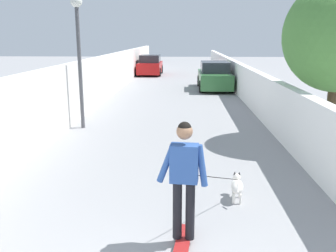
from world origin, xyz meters
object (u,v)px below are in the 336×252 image
Objects in this scene: car_far at (150,66)px; car_near at (214,76)px; person_skateboarder at (184,172)px; skateboard at (183,239)px; lamp_post at (78,39)px; dog at (237,186)px.

car_near is at bearing -151.65° from car_far.
car_near is at bearing -5.91° from person_skateboarder.
person_skateboarder reaches higher than car_far.
car_far reaches higher than skateboard.
car_near reaches higher than skateboard.
lamp_post is at bearing 178.04° from car_far.
skateboard is at bearing -154.18° from lamp_post.
lamp_post reaches higher than car_near.
person_skateboarder is at bearing 147.50° from dog.
car_far is (24.31, 2.69, -0.37)m from person_skateboarder.
car_far is at bearing 28.35° from car_near.
person_skateboarder is 16.31m from car_near.
lamp_post reaches higher than dog.
car_near is 1.05× the size of car_far.
skateboard is (-6.80, -3.29, -2.76)m from lamp_post.
lamp_post is 2.25× the size of dog.
car_far is at bearing -1.96° from lamp_post.
person_skateboarder is at bearing 90.00° from skateboard.
car_far is at bearing 6.31° from person_skateboarder.
person_skateboarder is at bearing -173.69° from car_far.
skateboard is 1.01m from person_skateboarder.
person_skateboarder reaches higher than dog.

